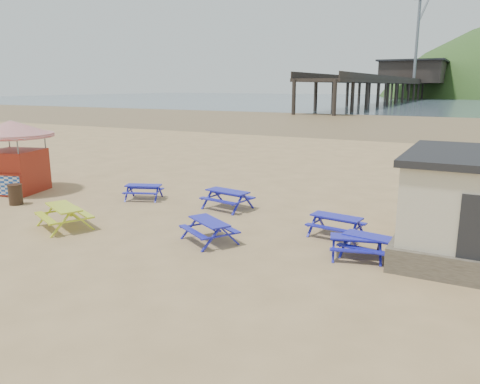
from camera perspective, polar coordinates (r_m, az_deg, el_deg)
The scene contains 13 objects.
ground at distance 17.58m, azimuth -4.13°, elevation -3.93°, with size 400.00×400.00×0.00m, color tan.
wet_sand at distance 70.05m, azimuth 20.38°, elevation 7.91°, with size 400.00×400.00×0.00m, color brown.
sea at distance 184.59m, azimuth 25.18°, elevation 10.08°, with size 400.00×400.00×0.00m, color #475865.
picnic_table_blue_a at distance 21.72m, azimuth -11.66°, elevation -0.01°, with size 1.95×1.78×0.67m.
picnic_table_blue_b at distance 19.63m, azimuth -1.53°, elevation -0.94°, with size 2.08×1.78×0.78m.
picnic_table_blue_c at distance 16.41m, azimuth 11.64°, elevation -4.09°, with size 1.88×1.59×0.72m.
picnic_table_blue_d at distance 15.54m, azimuth -3.76°, elevation -4.78°, with size 2.22×2.10×0.73m.
picnic_table_blue_e at distance 14.56m, azimuth 14.00°, elevation -6.55°, with size 1.83×1.62×0.65m.
picnic_table_blue_f at distance 14.68m, azimuth 15.59°, elevation -6.42°, with size 1.80×1.54×0.68m.
picnic_table_yellow at distance 18.14m, azimuth -20.63°, elevation -2.88°, with size 2.42×2.24×0.82m.
ice_cream_kiosk at distance 24.97m, azimuth -25.90°, elevation 4.93°, with size 4.76×4.76×3.47m.
litter_bin at distance 22.51m, azimuth -25.70°, elevation -0.26°, with size 0.61×0.61×0.90m.
pier at distance 194.40m, azimuth 20.06°, elevation 12.21°, with size 24.00×220.00×39.29m.
Camera 1 is at (8.88, -14.30, 5.06)m, focal length 35.00 mm.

